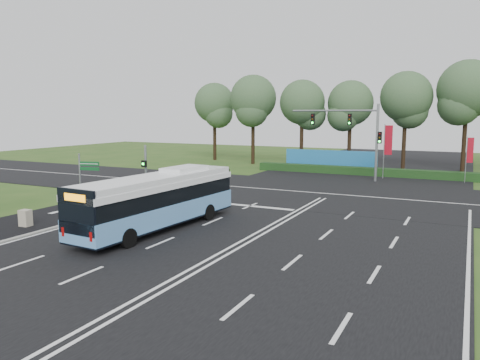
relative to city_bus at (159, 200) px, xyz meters
The scene contains 15 objects.
ground 5.92m from the city_bus, 28.99° to the left, with size 120.00×120.00×0.00m, color #2B4E1A.
road_main 5.91m from the city_bus, 28.99° to the left, with size 20.00×120.00×0.04m, color black.
road_cross 15.66m from the city_bus, 71.33° to the left, with size 120.00×14.00×0.05m, color black.
bike_path 7.67m from the city_bus, behind, with size 5.00×18.00×0.06m, color black.
kerb_strip 5.34m from the city_bus, behind, with size 0.25×18.00×0.12m, color gray.
city_bus is the anchor object (origin of this frame).
pedestrian_signal 7.71m from the city_bus, 132.64° to the left, with size 0.35×0.44×4.00m.
street_sign 7.60m from the city_bus, 163.68° to the left, with size 1.38×0.42×3.61m.
utility_cabinet 7.45m from the city_bus, 157.89° to the right, with size 0.57×0.48×0.95m, color #B2A78F.
banner_flag_mid 26.72m from the city_bus, 73.59° to the left, with size 0.76×0.16×5.16m.
banner_flag_right 29.63m from the city_bus, 60.70° to the left, with size 0.57×0.28×4.14m.
traffic_light_gantry 24.04m from the city_bus, 77.41° to the left, with size 8.41×0.28×7.00m.
hedge 27.74m from the city_bus, 79.63° to the left, with size 22.00×1.20×0.80m, color #133614.
blue_hoarding 29.79m from the city_bus, 88.10° to the left, with size 10.00×0.30×2.20m, color #2173B3.
eucalyptus_row 35.07m from the city_bus, 78.42° to the left, with size 47.54×9.23×11.67m.
Camera 1 is at (9.58, -22.58, 6.08)m, focal length 35.00 mm.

